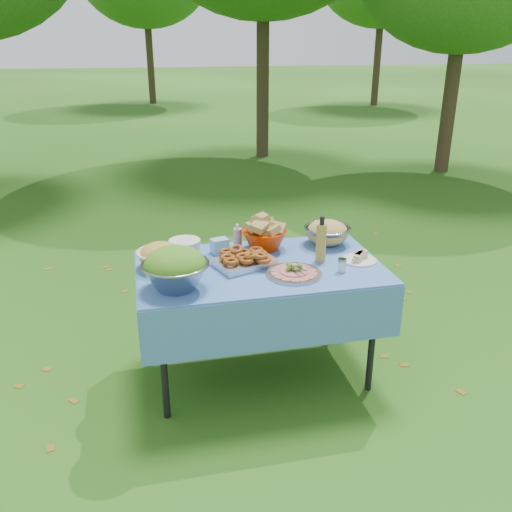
% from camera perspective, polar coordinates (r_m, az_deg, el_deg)
% --- Properties ---
extents(ground, '(80.00, 80.00, 0.00)m').
position_cam_1_polar(ground, '(3.63, 0.38, -12.14)').
color(ground, '#18380A').
rests_on(ground, ground).
extents(picnic_table, '(1.46, 0.86, 0.76)m').
position_cam_1_polar(picnic_table, '(3.43, 0.40, -6.87)').
color(picnic_table, '#84AFFF').
rests_on(picnic_table, ground).
extents(salad_bowl, '(0.44, 0.44, 0.24)m').
position_cam_1_polar(salad_bowl, '(2.95, -8.50, -1.30)').
color(salad_bowl, gray).
rests_on(salad_bowl, picnic_table).
extents(pasta_bowl_white, '(0.35, 0.35, 0.15)m').
position_cam_1_polar(pasta_bowl_white, '(3.26, -10.04, 0.09)').
color(pasta_bowl_white, silver).
rests_on(pasta_bowl_white, picnic_table).
extents(plate_stack, '(0.22, 0.22, 0.08)m').
position_cam_1_polar(plate_stack, '(3.48, -7.51, 1.05)').
color(plate_stack, silver).
rests_on(plate_stack, picnic_table).
extents(wipes_box, '(0.12, 0.10, 0.10)m').
position_cam_1_polar(wipes_box, '(3.44, -3.85, 1.06)').
color(wipes_box, '#84B9D3').
rests_on(wipes_box, picnic_table).
extents(sanitizer_bottle, '(0.07, 0.07, 0.16)m').
position_cam_1_polar(sanitizer_bottle, '(3.52, -1.95, 2.15)').
color(sanitizer_bottle, pink).
rests_on(sanitizer_bottle, picnic_table).
extents(bread_bowl, '(0.36, 0.36, 0.20)m').
position_cam_1_polar(bread_bowl, '(3.49, 0.90, 2.28)').
color(bread_bowl, '#C82C00').
rests_on(bread_bowl, picnic_table).
extents(pasta_bowl_steel, '(0.35, 0.35, 0.16)m').
position_cam_1_polar(pasta_bowl_steel, '(3.61, 7.51, 2.51)').
color(pasta_bowl_steel, gray).
rests_on(pasta_bowl_steel, picnic_table).
extents(fried_tray, '(0.41, 0.35, 0.08)m').
position_cam_1_polar(fried_tray, '(3.25, -1.25, -0.33)').
color(fried_tray, silver).
rests_on(fried_tray, picnic_table).
extents(charcuterie_platter, '(0.43, 0.43, 0.07)m').
position_cam_1_polar(charcuterie_platter, '(3.13, 4.03, -1.34)').
color(charcuterie_platter, '#AFB2B8').
rests_on(charcuterie_platter, picnic_table).
extents(oil_bottle, '(0.08, 0.08, 0.28)m').
position_cam_1_polar(oil_bottle, '(3.30, 6.88, 1.77)').
color(oil_bottle, '#A99038').
rests_on(oil_bottle, picnic_table).
extents(cheese_plate, '(0.26, 0.26, 0.06)m').
position_cam_1_polar(cheese_plate, '(3.38, 10.82, -0.03)').
color(cheese_plate, silver).
rests_on(cheese_plate, picnic_table).
extents(shaker, '(0.07, 0.07, 0.08)m').
position_cam_1_polar(shaker, '(3.20, 9.04, -0.96)').
color(shaker, silver).
rests_on(shaker, picnic_table).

